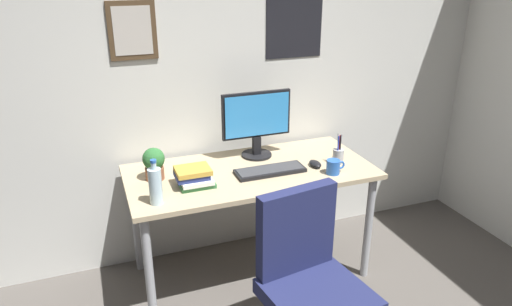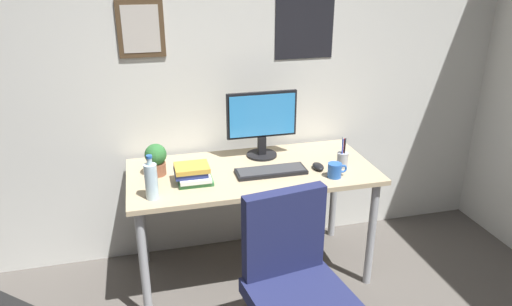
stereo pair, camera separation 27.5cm
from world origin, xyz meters
The scene contains 11 objects.
wall_back centered at (0.00, 2.15, 1.30)m, with size 4.40×0.10×2.60m.
desk centered at (0.21, 1.71, 0.67)m, with size 1.52×0.72×0.76m.
office_chair centered at (0.21, 0.89, 0.53)m, with size 0.57×0.57×0.95m.
monitor centered at (0.32, 1.91, 1.00)m, with size 0.46×0.20×0.43m.
keyboard centered at (0.30, 1.63, 0.77)m, with size 0.43×0.15×0.03m.
computer_mouse centered at (0.60, 1.62, 0.77)m, with size 0.06×0.11×0.04m.
water_bottle centered at (-0.41, 1.47, 0.86)m, with size 0.07×0.07×0.25m.
coffee_mug_near centered at (0.66, 1.48, 0.80)m, with size 0.12×0.08×0.09m.
potted_plant centered at (-0.37, 1.78, 0.86)m, with size 0.13×0.13×0.20m.
pen_cup centered at (0.76, 1.61, 0.81)m, with size 0.07×0.07×0.20m.
book_stack_left centered at (-0.17, 1.61, 0.81)m, with size 0.21×0.18×0.11m.
Camera 1 is at (-0.69, -0.78, 1.95)m, focal length 32.87 mm.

